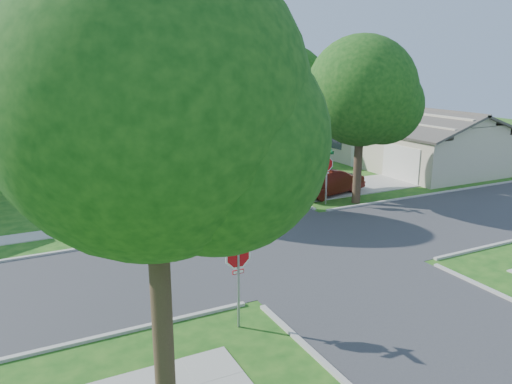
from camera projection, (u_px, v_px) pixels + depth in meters
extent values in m
plane|color=#184D15|center=(295.00, 247.00, 20.19)|extent=(100.00, 100.00, 0.00)
cube|color=#333335|center=(295.00, 247.00, 20.19)|extent=(7.00, 100.00, 0.02)
cube|color=#9E9B91|center=(205.00, 144.00, 45.31)|extent=(1.20, 40.00, 0.04)
cube|color=#9E9B91|center=(62.00, 155.00, 40.00)|extent=(1.20, 40.00, 0.04)
cube|color=#9E9B91|center=(347.00, 187.00, 29.77)|extent=(8.80, 3.60, 0.05)
cube|color=gray|center=(238.00, 283.00, 13.74)|extent=(0.06, 0.06, 2.70)
cylinder|color=white|center=(238.00, 256.00, 13.54)|extent=(1.05, 0.02, 1.05)
cylinder|color=red|center=(238.00, 256.00, 13.54)|extent=(0.90, 0.03, 0.90)
cube|color=red|center=(238.00, 272.00, 13.66)|extent=(0.34, 0.03, 0.12)
cube|color=white|center=(238.00, 272.00, 13.66)|extent=(0.30, 0.03, 0.08)
cube|color=#0C5426|center=(238.00, 236.00, 13.40)|extent=(0.80, 0.02, 0.16)
cube|color=#0C5426|center=(238.00, 230.00, 13.35)|extent=(0.02, 0.80, 0.16)
cube|color=gray|center=(326.00, 179.00, 25.96)|extent=(0.06, 0.06, 2.70)
cylinder|color=white|center=(327.00, 164.00, 25.76)|extent=(1.05, 0.02, 1.05)
cylinder|color=red|center=(327.00, 164.00, 25.76)|extent=(0.90, 0.03, 0.90)
cube|color=red|center=(327.00, 173.00, 25.88)|extent=(0.34, 0.03, 0.12)
cube|color=white|center=(327.00, 173.00, 25.88)|extent=(0.30, 0.03, 0.08)
cube|color=#0C5426|center=(327.00, 153.00, 25.62)|extent=(0.80, 0.02, 0.16)
cube|color=#0C5426|center=(327.00, 150.00, 25.57)|extent=(0.02, 0.80, 0.16)
cylinder|color=#38281C|center=(285.00, 154.00, 29.52)|extent=(0.44, 0.44, 3.95)
sphere|color=#113F0F|center=(286.00, 87.00, 28.54)|extent=(4.80, 4.80, 4.80)
sphere|color=#113F0F|center=(303.00, 98.00, 28.64)|extent=(3.46, 3.46, 3.46)
sphere|color=#113F0F|center=(270.00, 95.00, 28.86)|extent=(3.26, 3.26, 3.26)
cylinder|color=#38281C|center=(210.00, 128.00, 39.85)|extent=(0.44, 0.44, 4.30)
sphere|color=#113F0F|center=(209.00, 72.00, 38.75)|extent=(5.40, 5.40, 5.40)
sphere|color=#113F0F|center=(223.00, 81.00, 38.86)|extent=(3.89, 3.89, 3.89)
sphere|color=#113F0F|center=(196.00, 79.00, 39.11)|extent=(3.67, 3.67, 3.67)
cylinder|color=#38281C|center=(163.00, 114.00, 51.09)|extent=(0.44, 0.44, 4.20)
sphere|color=#113F0F|center=(161.00, 73.00, 50.05)|extent=(5.00, 5.00, 5.00)
sphere|color=#113F0F|center=(171.00, 79.00, 50.16)|extent=(3.60, 3.60, 3.60)
sphere|color=#113F0F|center=(153.00, 78.00, 50.39)|extent=(3.40, 3.40, 3.40)
cylinder|color=#38281C|center=(125.00, 166.00, 25.39)|extent=(0.44, 0.44, 4.25)
sphere|color=#113F0F|center=(120.00, 81.00, 24.32)|extent=(5.20, 5.20, 5.20)
sphere|color=#113F0F|center=(142.00, 94.00, 24.43)|extent=(3.74, 3.74, 3.74)
sphere|color=#113F0F|center=(102.00, 91.00, 24.67)|extent=(3.54, 3.54, 3.54)
cylinder|color=#38281C|center=(88.00, 135.00, 35.73)|extent=(0.44, 0.44, 4.44)
sphere|color=#113F0F|center=(82.00, 70.00, 34.59)|extent=(5.60, 5.60, 5.60)
sphere|color=#113F0F|center=(99.00, 80.00, 34.71)|extent=(4.03, 4.03, 4.03)
sphere|color=#113F0F|center=(69.00, 78.00, 34.97)|extent=(3.81, 3.81, 3.81)
cylinder|color=#38281C|center=(66.00, 120.00, 47.03)|extent=(0.44, 0.44, 3.90)
sphere|color=#113F0F|center=(62.00, 79.00, 46.08)|extent=(4.60, 4.60, 4.60)
sphere|color=#113F0F|center=(73.00, 86.00, 46.18)|extent=(3.31, 3.31, 3.31)
sphere|color=#113F0F|center=(54.00, 84.00, 46.39)|extent=(3.13, 3.13, 3.13)
cylinder|color=#38281C|center=(162.00, 321.00, 10.37)|extent=(0.44, 0.44, 4.04)
sphere|color=#113F0F|center=(151.00, 101.00, 9.23)|extent=(6.00, 6.00, 6.00)
sphere|color=#113F0F|center=(216.00, 142.00, 9.35)|extent=(4.32, 4.32, 4.32)
sphere|color=#113F0F|center=(96.00, 131.00, 9.63)|extent=(4.08, 4.08, 4.08)
cylinder|color=#38281C|center=(357.00, 170.00, 26.12)|extent=(0.44, 0.44, 3.54)
sphere|color=#113F0F|center=(362.00, 91.00, 25.09)|extent=(5.60, 5.60, 5.60)
sphere|color=#113F0F|center=(383.00, 105.00, 25.21)|extent=(4.03, 4.03, 4.03)
sphere|color=#113F0F|center=(339.00, 102.00, 25.47)|extent=(3.81, 3.81, 3.81)
cube|color=#B2A68D|center=(406.00, 145.00, 36.32)|extent=(8.00, 13.00, 2.80)
cube|color=#413C37|center=(428.00, 116.00, 36.68)|extent=(4.42, 13.60, 1.56)
cube|color=#413C37|center=(386.00, 118.00, 34.93)|extent=(4.42, 13.60, 1.56)
cube|color=silver|center=(401.00, 163.00, 31.27)|extent=(0.06, 3.20, 2.20)
cube|color=silver|center=(355.00, 154.00, 35.23)|extent=(0.06, 0.90, 2.00)
cube|color=#1E2633|center=(334.00, 141.00, 37.33)|extent=(0.06, 1.80, 1.10)
cube|color=#B2A68D|center=(283.00, 120.00, 51.87)|extent=(8.00, 13.00, 2.80)
cube|color=#413C37|center=(300.00, 100.00, 52.23)|extent=(4.42, 13.60, 1.56)
cube|color=#413C37|center=(266.00, 101.00, 50.49)|extent=(4.42, 13.60, 1.56)
cube|color=silver|center=(266.00, 130.00, 46.82)|extent=(0.06, 3.20, 2.20)
cube|color=silver|center=(245.00, 126.00, 50.78)|extent=(0.06, 0.90, 2.00)
cube|color=#1E2633|center=(235.00, 118.00, 52.89)|extent=(0.06, 1.80, 1.10)
imported|color=#541711|center=(329.00, 181.00, 28.05)|extent=(4.90, 2.74, 1.53)
imported|color=black|center=(181.00, 156.00, 36.13)|extent=(1.66, 3.96, 1.34)
imported|color=black|center=(82.00, 132.00, 49.01)|extent=(1.90, 4.12, 1.17)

